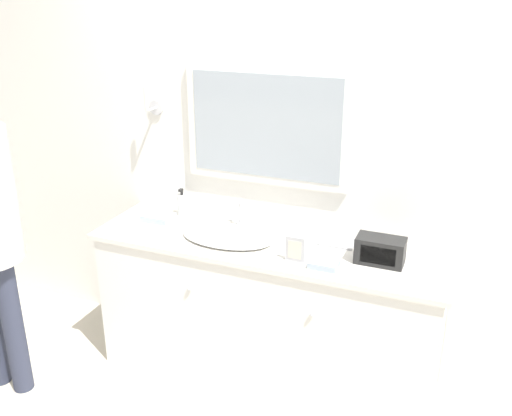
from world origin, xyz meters
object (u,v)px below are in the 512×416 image
(soap_bottle, at_px, (182,204))
(picture_frame, at_px, (295,249))
(sink_basin, at_px, (228,235))
(appliance_box, at_px, (380,251))

(soap_bottle, xyz_separation_m, picture_frame, (0.85, -0.34, -0.00))
(soap_bottle, relative_size, picture_frame, 1.27)
(sink_basin, xyz_separation_m, appliance_box, (0.85, 0.02, 0.05))
(soap_bottle, distance_m, appliance_box, 1.27)
(sink_basin, relative_size, soap_bottle, 3.06)
(sink_basin, bearing_deg, appliance_box, 1.37)
(sink_basin, relative_size, appliance_box, 2.17)
(appliance_box, xyz_separation_m, picture_frame, (-0.41, -0.15, -0.00))
(appliance_box, relative_size, picture_frame, 1.80)
(soap_bottle, relative_size, appliance_box, 0.71)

